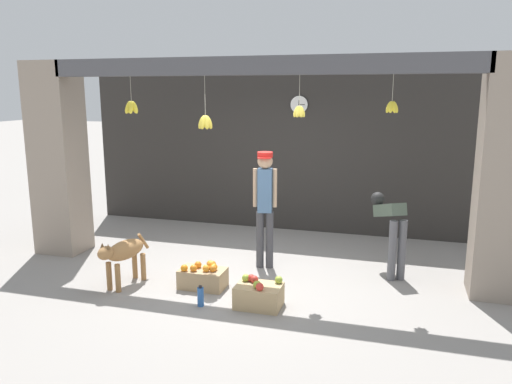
{
  "coord_description": "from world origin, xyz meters",
  "views": [
    {
      "loc": [
        1.95,
        -6.27,
        2.55
      ],
      "look_at": [
        0.0,
        0.38,
        1.13
      ],
      "focal_mm": 35.0,
      "sensor_mm": 36.0,
      "label": 1
    }
  ],
  "objects_px": {
    "fruit_crate_apples": "(259,295)",
    "water_bottle": "(201,297)",
    "shopkeeper": "(265,200)",
    "worker_stooping": "(390,224)",
    "dog": "(123,253)",
    "fruit_crate_oranges": "(203,277)",
    "wall_clock": "(299,105)"
  },
  "relations": [
    {
      "from": "fruit_crate_apples",
      "to": "water_bottle",
      "type": "height_order",
      "value": "fruit_crate_apples"
    },
    {
      "from": "shopkeeper",
      "to": "worker_stooping",
      "type": "xyz_separation_m",
      "value": [
        1.74,
        0.24,
        -0.28
      ]
    },
    {
      "from": "shopkeeper",
      "to": "dog",
      "type": "bearing_deg",
      "value": 26.84
    },
    {
      "from": "fruit_crate_oranges",
      "to": "fruit_crate_apples",
      "type": "distance_m",
      "value": 0.94
    },
    {
      "from": "shopkeeper",
      "to": "fruit_crate_apples",
      "type": "height_order",
      "value": "shopkeeper"
    },
    {
      "from": "water_bottle",
      "to": "dog",
      "type": "bearing_deg",
      "value": 165.58
    },
    {
      "from": "dog",
      "to": "fruit_crate_apples",
      "type": "relative_size",
      "value": 1.68
    },
    {
      "from": "shopkeeper",
      "to": "fruit_crate_oranges",
      "type": "distance_m",
      "value": 1.42
    },
    {
      "from": "dog",
      "to": "wall_clock",
      "type": "height_order",
      "value": "wall_clock"
    },
    {
      "from": "dog",
      "to": "shopkeeper",
      "type": "xyz_separation_m",
      "value": [
        1.6,
        1.2,
        0.55
      ]
    },
    {
      "from": "dog",
      "to": "water_bottle",
      "type": "height_order",
      "value": "dog"
    },
    {
      "from": "dog",
      "to": "wall_clock",
      "type": "xyz_separation_m",
      "value": [
        1.65,
        3.27,
        1.84
      ]
    },
    {
      "from": "worker_stooping",
      "to": "water_bottle",
      "type": "height_order",
      "value": "worker_stooping"
    },
    {
      "from": "fruit_crate_apples",
      "to": "wall_clock",
      "type": "bearing_deg",
      "value": 93.97
    },
    {
      "from": "water_bottle",
      "to": "wall_clock",
      "type": "relative_size",
      "value": 0.79
    },
    {
      "from": "shopkeeper",
      "to": "wall_clock",
      "type": "height_order",
      "value": "wall_clock"
    },
    {
      "from": "worker_stooping",
      "to": "fruit_crate_apples",
      "type": "height_order",
      "value": "worker_stooping"
    },
    {
      "from": "worker_stooping",
      "to": "wall_clock",
      "type": "xyz_separation_m",
      "value": [
        -1.69,
        1.83,
        1.57
      ]
    },
    {
      "from": "shopkeeper",
      "to": "water_bottle",
      "type": "relative_size",
      "value": 6.61
    },
    {
      "from": "worker_stooping",
      "to": "fruit_crate_oranges",
      "type": "height_order",
      "value": "worker_stooping"
    },
    {
      "from": "water_bottle",
      "to": "wall_clock",
      "type": "bearing_deg",
      "value": 83.04
    },
    {
      "from": "dog",
      "to": "wall_clock",
      "type": "relative_size",
      "value": 2.82
    },
    {
      "from": "dog",
      "to": "worker_stooping",
      "type": "relative_size",
      "value": 0.84
    },
    {
      "from": "worker_stooping",
      "to": "water_bottle",
      "type": "relative_size",
      "value": 4.24
    },
    {
      "from": "fruit_crate_oranges",
      "to": "fruit_crate_apples",
      "type": "height_order",
      "value": "fruit_crate_apples"
    },
    {
      "from": "shopkeeper",
      "to": "water_bottle",
      "type": "height_order",
      "value": "shopkeeper"
    },
    {
      "from": "fruit_crate_apples",
      "to": "wall_clock",
      "type": "xyz_separation_m",
      "value": [
        -0.24,
        3.4,
        2.15
      ]
    },
    {
      "from": "dog",
      "to": "fruit_crate_oranges",
      "type": "relative_size",
      "value": 1.54
    },
    {
      "from": "fruit_crate_apples",
      "to": "wall_clock",
      "type": "height_order",
      "value": "wall_clock"
    },
    {
      "from": "water_bottle",
      "to": "wall_clock",
      "type": "xyz_separation_m",
      "value": [
        0.44,
        3.58,
        2.18
      ]
    },
    {
      "from": "wall_clock",
      "to": "shopkeeper",
      "type": "bearing_deg",
      "value": -91.52
    },
    {
      "from": "dog",
      "to": "worker_stooping",
      "type": "bearing_deg",
      "value": 125.77
    }
  ]
}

